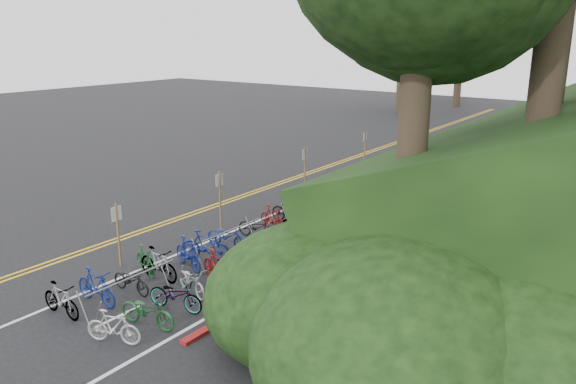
% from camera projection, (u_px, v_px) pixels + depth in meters
% --- Properties ---
extents(ground, '(120.00, 120.00, 0.00)m').
position_uv_depth(ground, '(109.00, 268.00, 19.26)').
color(ground, black).
rests_on(ground, ground).
extents(road_markings, '(7.47, 80.00, 0.01)m').
position_uv_depth(road_markings, '(294.00, 202.00, 26.75)').
color(road_markings, gold).
rests_on(road_markings, ground).
extents(red_curb, '(0.25, 28.00, 0.10)m').
position_uv_depth(red_curb, '(410.00, 210.00, 25.34)').
color(red_curb, maroon).
rests_on(red_curb, ground).
extents(bike_rack_front, '(1.12, 3.06, 1.11)m').
position_uv_depth(bike_rack_front, '(133.00, 286.00, 15.96)').
color(bike_rack_front, gray).
rests_on(bike_rack_front, ground).
extents(bike_racks_rest, '(1.14, 23.00, 1.17)m').
position_uv_depth(bike_racks_rest, '(368.00, 179.00, 27.43)').
color(bike_racks_rest, gray).
rests_on(bike_racks_rest, ground).
extents(signpost_near, '(0.08, 0.40, 2.26)m').
position_uv_depth(signpost_near, '(118.00, 231.00, 19.01)').
color(signpost_near, brown).
rests_on(signpost_near, ground).
extents(signposts_rest, '(0.08, 18.40, 2.50)m').
position_uv_depth(signposts_rest, '(337.00, 158.00, 29.41)').
color(signposts_rest, brown).
rests_on(signposts_rest, ground).
extents(bike_front, '(0.94, 1.64, 0.95)m').
position_uv_depth(bike_front, '(145.00, 260.00, 18.67)').
color(bike_front, '#144C1E').
rests_on(bike_front, ground).
extents(bike_valet, '(3.15, 12.09, 1.10)m').
position_uv_depth(bike_valet, '(220.00, 253.00, 19.21)').
color(bike_valet, slate).
rests_on(bike_valet, ground).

